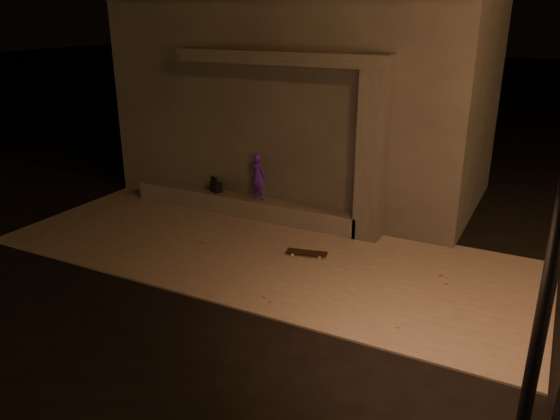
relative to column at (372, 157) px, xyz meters
The scene contains 9 objects.
ground 4.51m from the column, 114.39° to the right, with size 120.00×120.00×0.00m, color black.
sidewalk 3.04m from the column, 134.17° to the right, with size 11.00×4.40×0.04m, color #6B645E.
building 3.92m from the column, 134.55° to the left, with size 9.00×5.10×5.22m.
ledge 3.57m from the column, behind, with size 6.00×0.55×0.45m, color #514E49.
column is the anchor object (origin of this frame).
canopy 2.93m from the column, behind, with size 5.00×0.70×0.28m, color #3B3936.
skateboarder 2.86m from the column, behind, with size 0.41×0.27×1.12m, color #411799.
backpack 4.14m from the column, behind, with size 0.34×0.29×0.41m.
skateboard 2.42m from the column, 116.74° to the right, with size 0.86×0.39×0.09m.
Camera 1 is at (5.11, -6.96, 4.69)m, focal length 35.00 mm.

